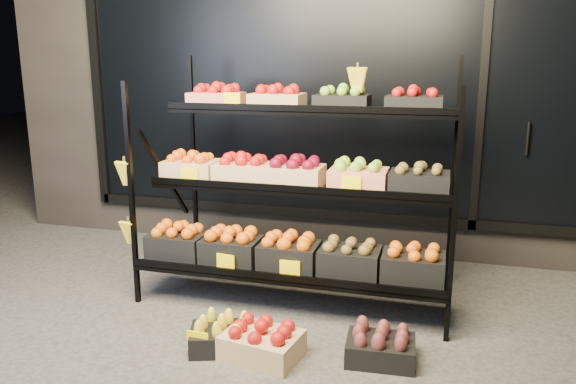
% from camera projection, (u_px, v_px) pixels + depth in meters
% --- Properties ---
extents(ground, '(24.00, 24.00, 0.00)m').
position_uv_depth(ground, '(272.00, 332.00, 3.44)').
color(ground, '#514F4C').
rests_on(ground, ground).
extents(building, '(6.00, 2.08, 3.50)m').
position_uv_depth(building, '(350.00, 47.00, 5.46)').
color(building, '#2D2826').
rests_on(building, ground).
extents(display_rack, '(2.18, 1.02, 1.70)m').
position_uv_depth(display_rack, '(296.00, 186.00, 3.82)').
color(display_rack, black).
rests_on(display_rack, ground).
extents(tag_floor_a, '(0.13, 0.01, 0.12)m').
position_uv_depth(tag_floor_a, '(198.00, 348.00, 3.13)').
color(tag_floor_a, '#FFEA00').
rests_on(tag_floor_a, ground).
extents(floor_crate_midleft, '(0.43, 0.37, 0.19)m').
position_uv_depth(floor_crate_midleft, '(222.00, 334.00, 3.23)').
color(floor_crate_midleft, black).
rests_on(floor_crate_midleft, ground).
extents(floor_crate_midright, '(0.46, 0.37, 0.21)m').
position_uv_depth(floor_crate_midright, '(262.00, 341.00, 3.13)').
color(floor_crate_midright, tan).
rests_on(floor_crate_midright, ground).
extents(floor_crate_right, '(0.39, 0.30, 0.19)m').
position_uv_depth(floor_crate_right, '(381.00, 346.00, 3.09)').
color(floor_crate_right, black).
rests_on(floor_crate_right, ground).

